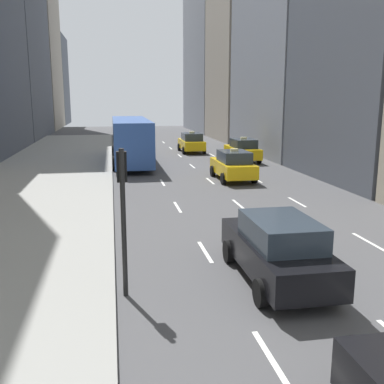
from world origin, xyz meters
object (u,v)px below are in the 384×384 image
(taxi_third, at_px, (191,143))
(sedan_black_near, at_px, (278,248))
(traffic_light_pole, at_px, (123,198))
(taxi_second, at_px, (233,165))
(city_bus, at_px, (131,139))
(taxi_lead, at_px, (243,150))

(taxi_third, bearing_deg, sedan_black_near, -95.56)
(traffic_light_pole, bearing_deg, taxi_second, 65.54)
(city_bus, bearing_deg, taxi_lead, -2.89)
(city_bus, bearing_deg, taxi_second, -54.87)
(taxi_lead, height_order, traffic_light_pole, traffic_light_pole)
(taxi_third, height_order, sedan_black_near, taxi_third)
(taxi_second, xyz_separation_m, sedan_black_near, (-2.80, -14.70, 0.01))
(taxi_third, xyz_separation_m, city_bus, (-5.61, -6.09, 0.91))
(taxi_second, bearing_deg, city_bus, 125.13)
(sedan_black_near, bearing_deg, traffic_light_pole, -177.94)
(city_bus, bearing_deg, traffic_light_pole, -92.86)
(taxi_third, height_order, city_bus, city_bus)
(taxi_second, height_order, city_bus, city_bus)
(taxi_lead, relative_size, sedan_black_near, 0.94)
(taxi_lead, relative_size, city_bus, 0.38)
(taxi_third, bearing_deg, traffic_light_pole, -103.15)
(taxi_third, xyz_separation_m, sedan_black_near, (-2.80, -28.76, 0.01))
(taxi_third, bearing_deg, city_bus, -132.66)
(city_bus, bearing_deg, taxi_third, 47.34)
(taxi_second, xyz_separation_m, traffic_light_pole, (-6.75, -14.84, 1.53))
(city_bus, bearing_deg, sedan_black_near, -82.93)
(taxi_second, distance_m, sedan_black_near, 14.96)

